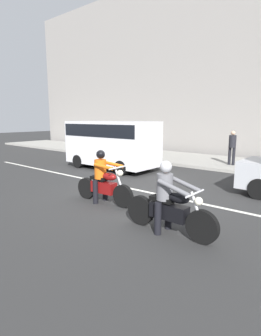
% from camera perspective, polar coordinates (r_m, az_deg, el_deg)
% --- Properties ---
extents(ground_plane, '(80.00, 80.00, 0.00)m').
position_cam_1_polar(ground_plane, '(8.46, -0.16, -6.24)').
color(ground_plane, '#2D2D2D').
extents(sidewalk_slab, '(40.00, 4.40, 0.14)m').
position_cam_1_polar(sidewalk_slab, '(15.30, 19.59, 0.92)').
color(sidewalk_slab, '#99968E').
rests_on(sidewalk_slab, ground_plane).
extents(building_facade, '(40.00, 1.40, 11.73)m').
position_cam_1_polar(building_facade, '(18.67, 24.67, 20.09)').
color(building_facade, gray).
rests_on(building_facade, ground_plane).
extents(lane_marking_stripe, '(18.00, 0.14, 0.01)m').
position_cam_1_polar(lane_marking_stripe, '(9.64, -0.47, -4.14)').
color(lane_marking_stripe, silver).
rests_on(lane_marking_stripe, ground_plane).
extents(motorcycle_with_rider_gray, '(2.19, 0.70, 1.55)m').
position_cam_1_polar(motorcycle_with_rider_gray, '(5.87, 7.89, -7.43)').
color(motorcycle_with_rider_gray, black).
rests_on(motorcycle_with_rider_gray, ground_plane).
extents(motorcycle_with_rider_orange_stripe, '(2.06, 0.70, 1.52)m').
position_cam_1_polar(motorcycle_with_rider_orange_stripe, '(7.91, -5.62, -2.74)').
color(motorcycle_with_rider_orange_stripe, black).
rests_on(motorcycle_with_rider_orange_stripe, ground_plane).
extents(parked_van_white, '(4.54, 1.96, 2.25)m').
position_cam_1_polar(parked_van_white, '(13.15, -3.97, 5.46)').
color(parked_van_white, silver).
rests_on(parked_van_white, ground_plane).
extents(pedestrian_bystander, '(0.34, 0.34, 1.66)m').
position_cam_1_polar(pedestrian_bystander, '(14.28, 20.26, 4.44)').
color(pedestrian_bystander, black).
rests_on(pedestrian_bystander, sidewalk_slab).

